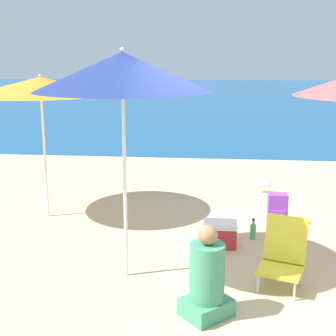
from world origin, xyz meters
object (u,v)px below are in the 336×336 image
Objects in this scene: seagull at (264,185)px; person_seated_near at (207,280)px; beach_umbrella_orange at (40,86)px; water_bottle at (253,231)px; backpack_purple at (277,209)px; beach_umbrella_navy at (122,72)px; beach_chair_yellow at (283,254)px; cooler_box at (220,234)px.

person_seated_near is at bearing -102.42° from seagull.
beach_umbrella_orange reaches higher than seagull.
water_bottle reaches higher than seagull.
backpack_purple reaches higher than seagull.
beach_umbrella_navy reaches higher than water_bottle.
person_seated_near is (0.87, -0.72, -1.79)m from beach_umbrella_navy.
beach_chair_yellow is 1.59× the size of backpack_purple.
water_bottle is 2.20m from seagull.
person_seated_near is 4.17m from seagull.
beach_umbrella_navy is at bearing -162.79° from beach_chair_yellow.
beach_umbrella_orange reaches higher than person_seated_near.
cooler_box is (-0.42, -0.27, 0.05)m from water_bottle.
backpack_purple is 1.18m from cooler_box.
water_bottle is (-0.37, -0.60, -0.11)m from backpack_purple.
backpack_purple is at bearing 103.55° from beach_chair_yellow.
beach_umbrella_orange is 7.48× the size of water_bottle.
beach_umbrella_orange is 4.03m from seagull.
backpack_purple reaches higher than water_bottle.
cooler_box is (0.13, 1.63, -0.19)m from person_seated_near.
beach_chair_yellow reaches higher than backpack_purple.
beach_chair_yellow is at bearing -92.35° from seagull.
beach_chair_yellow is 1.83m from backpack_purple.
seagull is at bearing 25.56° from beach_umbrella_orange.
seagull is (0.76, 2.44, -0.02)m from cooler_box.
beach_umbrella_navy reaches higher than person_seated_near.
beach_chair_yellow is at bearing -56.75° from cooler_box.
beach_umbrella_orange is 3.18m from cooler_box.
water_bottle is (0.55, 1.90, -0.24)m from person_seated_near.
person_seated_near is 1.97× the size of backpack_purple.
beach_chair_yellow is 0.81× the size of person_seated_near.
cooler_box is (-0.63, 0.95, -0.18)m from beach_chair_yellow.
beach_umbrella_orange is 4.68× the size of backpack_purple.
beach_chair_yellow reaches higher than seagull.
backpack_purple is at bearing -88.89° from seagull.
water_bottle is 0.50m from cooler_box.
cooler_box is at bearing -107.38° from seagull.
seagull is at bearing 125.09° from person_seated_near.
beach_umbrella_navy is at bearing -117.74° from seagull.
beach_umbrella_orange is at bearing 130.38° from beach_umbrella_navy.
seagull is (0.14, 3.40, -0.20)m from beach_chair_yellow.
backpack_purple is at bearing 58.02° from water_bottle.
beach_umbrella_orange is 3.71m from backpack_purple.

